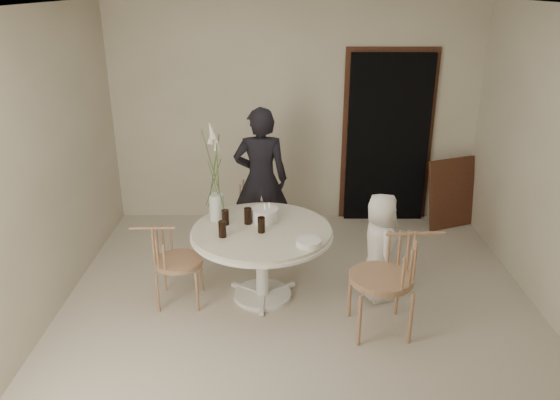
{
  "coord_description": "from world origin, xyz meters",
  "views": [
    {
      "loc": [
        -0.17,
        -4.36,
        2.86
      ],
      "look_at": [
        -0.18,
        0.3,
        1.0
      ],
      "focal_mm": 35.0,
      "sensor_mm": 36.0,
      "label": 1
    }
  ],
  "objects_px": {
    "chair_far": "(258,199)",
    "chair_left": "(166,254)",
    "table": "(262,240)",
    "birthday_cake": "(265,215)",
    "chair_right": "(397,267)",
    "girl": "(261,180)",
    "flower_vase": "(216,186)",
    "boy": "(379,247)"
  },
  "relations": [
    {
      "from": "chair_far",
      "to": "chair_left",
      "type": "height_order",
      "value": "chair_far"
    },
    {
      "from": "table",
      "to": "birthday_cake",
      "type": "xyz_separation_m",
      "value": [
        0.02,
        0.19,
        0.18
      ]
    },
    {
      "from": "chair_left",
      "to": "chair_right",
      "type": "bearing_deg",
      "value": -103.62
    },
    {
      "from": "girl",
      "to": "flower_vase",
      "type": "bearing_deg",
      "value": 65.59
    },
    {
      "from": "table",
      "to": "chair_left",
      "type": "xyz_separation_m",
      "value": [
        -0.89,
        -0.08,
        -0.1
      ]
    },
    {
      "from": "birthday_cake",
      "to": "boy",
      "type": "bearing_deg",
      "value": -9.17
    },
    {
      "from": "table",
      "to": "chair_far",
      "type": "relative_size",
      "value": 1.57
    },
    {
      "from": "chair_right",
      "to": "flower_vase",
      "type": "xyz_separation_m",
      "value": [
        -1.61,
        0.73,
        0.46
      ]
    },
    {
      "from": "table",
      "to": "chair_right",
      "type": "bearing_deg",
      "value": -24.2
    },
    {
      "from": "chair_right",
      "to": "girl",
      "type": "distance_m",
      "value": 2.04
    },
    {
      "from": "boy",
      "to": "birthday_cake",
      "type": "bearing_deg",
      "value": 72.75
    },
    {
      "from": "chair_far",
      "to": "birthday_cake",
      "type": "height_order",
      "value": "birthday_cake"
    },
    {
      "from": "chair_right",
      "to": "chair_left",
      "type": "distance_m",
      "value": 2.11
    },
    {
      "from": "chair_right",
      "to": "boy",
      "type": "distance_m",
      "value": 0.54
    },
    {
      "from": "table",
      "to": "boy",
      "type": "bearing_deg",
      "value": 0.56
    },
    {
      "from": "girl",
      "to": "birthday_cake",
      "type": "distance_m",
      "value": 0.91
    },
    {
      "from": "chair_right",
      "to": "boy",
      "type": "height_order",
      "value": "boy"
    },
    {
      "from": "chair_left",
      "to": "chair_far",
      "type": "bearing_deg",
      "value": -33.89
    },
    {
      "from": "table",
      "to": "boy",
      "type": "distance_m",
      "value": 1.11
    },
    {
      "from": "chair_left",
      "to": "boy",
      "type": "relative_size",
      "value": 0.74
    },
    {
      "from": "girl",
      "to": "birthday_cake",
      "type": "xyz_separation_m",
      "value": [
        0.07,
        -0.91,
        -0.03
      ]
    },
    {
      "from": "chair_left",
      "to": "flower_vase",
      "type": "height_order",
      "value": "flower_vase"
    },
    {
      "from": "chair_far",
      "to": "boy",
      "type": "xyz_separation_m",
      "value": [
        1.19,
        -1.19,
        -0.01
      ]
    },
    {
      "from": "chair_right",
      "to": "flower_vase",
      "type": "relative_size",
      "value": 0.97
    },
    {
      "from": "chair_left",
      "to": "birthday_cake",
      "type": "distance_m",
      "value": 1.0
    },
    {
      "from": "birthday_cake",
      "to": "flower_vase",
      "type": "xyz_separation_m",
      "value": [
        -0.46,
        0.02,
        0.28
      ]
    },
    {
      "from": "table",
      "to": "boy",
      "type": "relative_size",
      "value": 1.24
    },
    {
      "from": "table",
      "to": "chair_right",
      "type": "xyz_separation_m",
      "value": [
        1.17,
        -0.53,
        -0.0
      ]
    },
    {
      "from": "chair_far",
      "to": "chair_left",
      "type": "distance_m",
      "value": 1.51
    },
    {
      "from": "boy",
      "to": "birthday_cake",
      "type": "distance_m",
      "value": 1.13
    },
    {
      "from": "birthday_cake",
      "to": "flower_vase",
      "type": "bearing_deg",
      "value": 177.21
    },
    {
      "from": "chair_right",
      "to": "chair_left",
      "type": "xyz_separation_m",
      "value": [
        -2.06,
        0.44,
        -0.1
      ]
    },
    {
      "from": "chair_left",
      "to": "girl",
      "type": "height_order",
      "value": "girl"
    },
    {
      "from": "chair_left",
      "to": "flower_vase",
      "type": "distance_m",
      "value": 0.78
    },
    {
      "from": "table",
      "to": "chair_far",
      "type": "bearing_deg",
      "value": 93.9
    },
    {
      "from": "boy",
      "to": "table",
      "type": "bearing_deg",
      "value": 82.48
    },
    {
      "from": "girl",
      "to": "table",
      "type": "bearing_deg",
      "value": 91.82
    },
    {
      "from": "chair_left",
      "to": "boy",
      "type": "xyz_separation_m",
      "value": [
        2.0,
        0.09,
        0.02
      ]
    },
    {
      "from": "girl",
      "to": "chair_left",
      "type": "bearing_deg",
      "value": 53.72
    },
    {
      "from": "flower_vase",
      "to": "girl",
      "type": "bearing_deg",
      "value": 66.15
    },
    {
      "from": "table",
      "to": "girl",
      "type": "distance_m",
      "value": 1.12
    },
    {
      "from": "chair_far",
      "to": "chair_right",
      "type": "relative_size",
      "value": 0.89
    }
  ]
}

